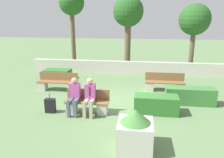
# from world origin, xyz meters

# --- Properties ---
(ground_plane) EXTENTS (60.00, 60.00, 0.00)m
(ground_plane) POSITION_xyz_m (0.00, 0.00, 0.00)
(ground_plane) COLOR #607F51
(perimeter_wall) EXTENTS (12.54, 0.30, 0.78)m
(perimeter_wall) POSITION_xyz_m (0.00, 5.23, 0.39)
(perimeter_wall) COLOR beige
(perimeter_wall) RESTS_ON ground_plane
(bench_front) EXTENTS (1.64, 0.48, 0.87)m
(bench_front) POSITION_xyz_m (-1.02, -1.13, 0.33)
(bench_front) COLOR brown
(bench_front) RESTS_ON ground_plane
(bench_left_side) EXTENTS (1.89, 0.49, 0.87)m
(bench_left_side) POSITION_xyz_m (2.09, 1.90, 0.34)
(bench_left_side) COLOR brown
(bench_left_side) RESTS_ON ground_plane
(bench_right_side) EXTENTS (1.96, 0.48, 0.87)m
(bench_right_side) POSITION_xyz_m (-3.12, 1.23, 0.34)
(bench_right_side) COLOR brown
(bench_right_side) RESTS_ON ground_plane
(person_seated_man) EXTENTS (0.38, 0.64, 1.37)m
(person_seated_man) POSITION_xyz_m (-0.88, -1.26, 0.76)
(person_seated_man) COLOR #B2A893
(person_seated_man) RESTS_ON ground_plane
(person_seated_woman) EXTENTS (0.38, 0.64, 1.36)m
(person_seated_woman) POSITION_xyz_m (-1.47, -1.26, 0.76)
(person_seated_woman) COLOR #515B70
(person_seated_woman) RESTS_ON ground_plane
(hedge_block_near_left) EXTENTS (1.62, 0.72, 0.68)m
(hedge_block_near_left) POSITION_xyz_m (1.54, -0.77, 0.34)
(hedge_block_near_left) COLOR #33702D
(hedge_block_near_left) RESTS_ON ground_plane
(hedge_block_near_right) EXTENTS (1.98, 0.61, 0.70)m
(hedge_block_near_right) POSITION_xyz_m (2.98, 0.33, 0.35)
(hedge_block_near_right) COLOR #3D7A38
(hedge_block_near_right) RESTS_ON ground_plane
(hedge_block_mid_left) EXTENTS (1.50, 0.88, 0.57)m
(hedge_block_mid_left) POSITION_xyz_m (-3.93, 3.26, 0.28)
(hedge_block_mid_left) COLOR #33702D
(hedge_block_mid_left) RESTS_ON ground_plane
(planter_corner_left) EXTENTS (0.94, 0.94, 1.16)m
(planter_corner_left) POSITION_xyz_m (0.85, -3.26, 0.55)
(planter_corner_left) COLOR beige
(planter_corner_left) RESTS_ON ground_plane
(suitcase) EXTENTS (0.38, 0.20, 0.74)m
(suitcase) POSITION_xyz_m (-2.40, -1.30, 0.27)
(suitcase) COLOR black
(suitcase) RESTS_ON ground_plane
(tree_leftmost) EXTENTS (1.78, 1.78, 5.41)m
(tree_leftmost) POSITION_xyz_m (-4.11, 7.08, 4.36)
(tree_leftmost) COLOR brown
(tree_leftmost) RESTS_ON ground_plane
(tree_center_left) EXTENTS (2.05, 2.05, 4.93)m
(tree_center_left) POSITION_xyz_m (-0.08, 6.70, 3.76)
(tree_center_left) COLOR brown
(tree_center_left) RESTS_ON ground_plane
(tree_center_right) EXTENTS (1.99, 1.99, 4.37)m
(tree_center_right) POSITION_xyz_m (4.16, 6.36, 3.31)
(tree_center_right) COLOR brown
(tree_center_right) RESTS_ON ground_plane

